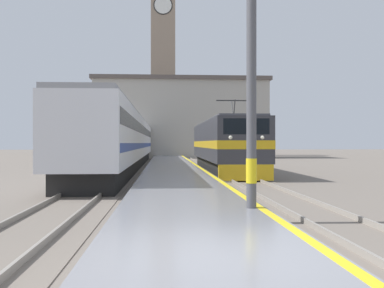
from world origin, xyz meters
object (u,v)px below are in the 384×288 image
at_px(passenger_train, 125,140).
at_px(catenary_mast, 255,38).
at_px(clock_tower, 163,58).
at_px(locomotive_train, 224,145).

height_order(passenger_train, catenary_mast, catenary_mast).
bearing_deg(passenger_train, catenary_mast, -78.29).
bearing_deg(clock_tower, passenger_train, -94.78).
relative_size(locomotive_train, passenger_train, 0.41).
relative_size(passenger_train, clock_tower, 1.38).
distance_m(catenary_mast, clock_tower, 61.72).
distance_m(locomotive_train, clock_tower, 43.58).
xyz_separation_m(catenary_mast, clock_tower, (-2.20, 60.69, 10.98)).
bearing_deg(catenary_mast, locomotive_train, 84.39).
xyz_separation_m(locomotive_train, passenger_train, (-7.10, 5.51, 0.37)).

